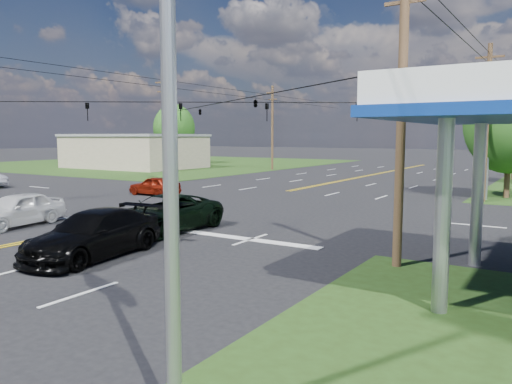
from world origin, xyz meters
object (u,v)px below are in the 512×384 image
Objects in this scene: suv_black at (94,234)px; pickup_white at (17,209)px; tree_far_l at (174,128)px; pole_ne at (487,121)px; tree_right_a at (510,123)px; pole_se at (402,106)px; pickup_dkgreen at (164,214)px; retail_nw at (134,152)px; pole_nw at (163,126)px; pole_left_far at (272,127)px.

suv_black reaches higher than pickup_white.
suv_black is at bearing -51.34° from tree_far_l.
tree_right_a is (1.00, 3.00, -0.05)m from pole_ne.
tree_far_l is 1.97× the size of pickup_white.
pickup_dkgreen is at bearing 177.14° from pole_se.
tree_far_l is at bearing 122.24° from suv_black.
tree_far_l is 51.80m from pickup_white.
retail_nw is 2.87× the size of pickup_dkgreen.
retail_nw is at bearing 163.18° from pole_ne.
suv_black is (17.06, -22.08, -4.14)m from pole_nw.
pickup_dkgreen is 6.97m from pickup_white.
tree_right_a is 1.85× the size of pickup_white.
pole_se is 60.88m from tree_far_l.
suv_black is at bearing -155.50° from pole_se.
pole_nw is 1.16× the size of tree_right_a.
retail_nw is at bearing -160.56° from pole_left_far.
retail_nw is 10.69m from tree_far_l.
pole_ne is at bearing -36.16° from pole_left_far.
pole_se is 17.14m from pickup_white.
pole_left_far is (0.00, 19.00, 0.25)m from pole_nw.
pole_ne is 1.09× the size of tree_far_l.
pole_left_far is 31.39m from tree_right_a.
pole_nw reaches higher than retail_nw.
pole_nw reaches higher than pickup_dkgreen.
retail_nw is at bearing 121.95° from pickup_white.
tree_far_l reaches higher than retail_nw.
pole_left_far is 1.80× the size of pickup_dkgreen.
retail_nw is 45.02m from pole_ne.
retail_nw is at bearing 137.01° from pickup_dkgreen.
pickup_dkgreen is (35.00, -40.50, -4.42)m from tree_far_l.
pole_left_far is at bearing 19.44° from retail_nw.
tree_right_a is (44.00, -10.00, 2.87)m from retail_nw.
pole_ne reaches higher than suv_black.
tree_right_a is 23.62m from pickup_dkgreen.
tree_far_l is 57.89m from suv_black.
pole_se reaches higher than tree_right_a.
retail_nw is at bearing 167.20° from tree_right_a.
tree_far_l is at bearing 152.93° from pole_ne.
tree_right_a is at bearing 71.57° from pole_ne.
tree_right_a is 1.47× the size of pickup_dkgreen.
pole_left_far reaches higher than pole_se.
pole_nw reaches higher than pickup_white.
pole_se is (43.00, -31.00, 2.92)m from retail_nw.
tree_far_l is 1.63× the size of suv_black.
pickup_dkgreen is at bearing 96.57° from suv_black.
pole_ne is 1.71× the size of pickup_dkgreen.
pole_nw is at bearing -90.00° from pole_left_far.
tree_right_a is at bearing -23.50° from tree_far_l.
pole_left_far is at bearing 106.13° from suv_black.
pole_left_far is at bearing 96.89° from pickup_white.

